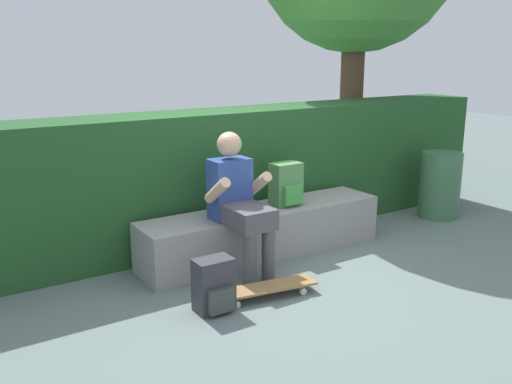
% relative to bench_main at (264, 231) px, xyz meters
% --- Properties ---
extents(ground_plane, '(24.00, 24.00, 0.00)m').
position_rel_bench_main_xyz_m(ground_plane, '(0.00, -0.38, -0.22)').
color(ground_plane, slate).
extents(bench_main, '(2.38, 0.52, 0.44)m').
position_rel_bench_main_xyz_m(bench_main, '(0.00, 0.00, 0.00)').
color(bench_main, gray).
rests_on(bench_main, ground).
extents(person_skater, '(0.49, 0.62, 1.19)m').
position_rel_bench_main_xyz_m(person_skater, '(-0.40, -0.22, 0.42)').
color(person_skater, '#2D4793').
rests_on(person_skater, ground).
extents(skateboard_near_person, '(0.82, 0.32, 0.09)m').
position_rel_bench_main_xyz_m(skateboard_near_person, '(-0.50, -0.79, -0.15)').
color(skateboard_near_person, olive).
rests_on(skateboard_near_person, ground).
extents(backpack_on_bench, '(0.28, 0.23, 0.40)m').
position_rel_bench_main_xyz_m(backpack_on_bench, '(0.25, -0.01, 0.41)').
color(backpack_on_bench, '#51894C').
rests_on(backpack_on_bench, bench_main).
extents(backpack_on_ground, '(0.28, 0.23, 0.40)m').
position_rel_bench_main_xyz_m(backpack_on_ground, '(-0.95, -0.77, -0.03)').
color(backpack_on_ground, '#333338').
rests_on(backpack_on_ground, ground).
extents(hedge_row, '(6.08, 0.61, 1.29)m').
position_rel_bench_main_xyz_m(hedge_row, '(0.20, 0.63, 0.42)').
color(hedge_row, '#204D24').
rests_on(hedge_row, ground).
extents(trash_bin, '(0.45, 0.45, 0.74)m').
position_rel_bench_main_xyz_m(trash_bin, '(2.35, -0.08, 0.15)').
color(trash_bin, '#3D6B47').
rests_on(trash_bin, ground).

